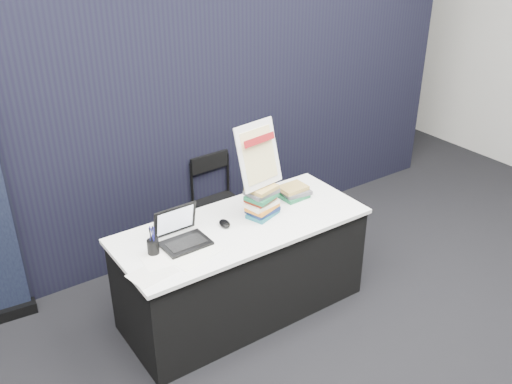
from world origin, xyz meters
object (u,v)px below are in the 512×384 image
at_px(display_table, 242,268).
at_px(book_stack_tall, 261,201).
at_px(book_stack_short, 294,192).
at_px(info_sign, 259,156).
at_px(laptop, 182,235).
at_px(stacking_chair, 219,200).

distance_m(display_table, book_stack_tall, 0.52).
relative_size(book_stack_tall, book_stack_short, 1.17).
height_order(book_stack_short, info_sign, info_sign).
xyz_separation_m(display_table, laptop, (-0.46, 0.02, 0.43)).
relative_size(info_sign, stacking_chair, 0.56).
relative_size(display_table, laptop, 5.75).
distance_m(display_table, stacking_chair, 0.91).
distance_m(laptop, book_stack_short, 1.01).
relative_size(laptop, book_stack_tall, 1.27).
height_order(display_table, laptop, laptop).
relative_size(book_stack_short, info_sign, 0.45).
height_order(book_stack_tall, info_sign, info_sign).
xyz_separation_m(display_table, book_stack_tall, (0.18, 0.02, 0.49)).
bearing_deg(book_stack_tall, book_stack_short, 12.95).
bearing_deg(laptop, book_stack_tall, -1.07).
xyz_separation_m(book_stack_tall, stacking_chair, (0.14, 0.82, -0.40)).
height_order(book_stack_tall, book_stack_short, book_stack_tall).
bearing_deg(book_stack_short, stacking_chair, 106.96).
distance_m(info_sign, stacking_chair, 1.09).
xyz_separation_m(book_stack_short, info_sign, (-0.37, -0.05, 0.41)).
bearing_deg(display_table, stacking_chair, 69.00).
relative_size(laptop, book_stack_short, 1.49).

